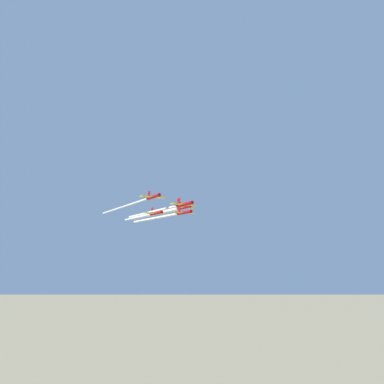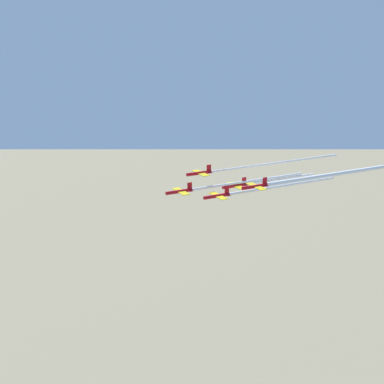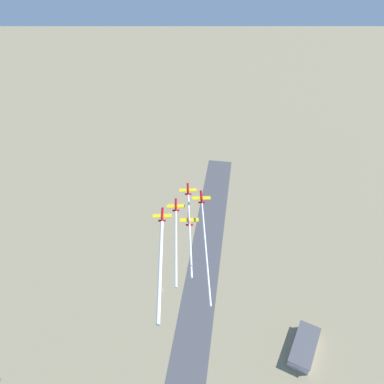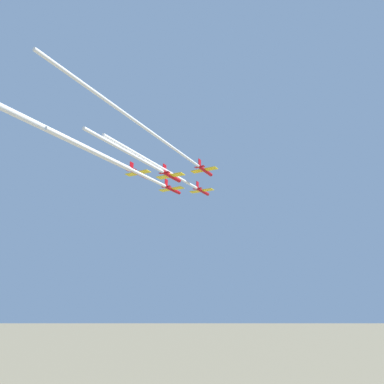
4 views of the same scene
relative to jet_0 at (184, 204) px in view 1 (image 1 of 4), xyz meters
The scene contains 10 objects.
jet_0 is the anchor object (origin of this frame).
jet_1 12.02m from the jet_0, behind, with size 8.85×8.66×3.08m.
jet_2 12.40m from the jet_0, 120.37° to the right, with size 8.85×8.66×3.08m.
jet_3 24.00m from the jet_0, behind, with size 8.85×8.66×3.08m.
jet_4 20.62m from the jet_0, 150.83° to the right, with size 8.85×8.66×3.08m.
smoke_trail_0 26.20m from the jet_0, 150.83° to the right, with size 38.79×22.15×0.83m.
smoke_trail_1 36.53m from the jet_0, 160.39° to the right, with size 37.97×21.75×0.93m.
smoke_trail_2 42.44m from the jet_0, 142.60° to the right, with size 48.13×27.29×0.71m.
smoke_trail_3 51.34m from the jet_0, 164.50° to the right, with size 44.38×25.61×1.39m.
smoke_trail_4 39.18m from the jet_0, 150.83° to the right, with size 25.44×14.67×0.79m.
Camera 1 is at (49.11, -55.39, 156.01)m, focal length 28.00 mm.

